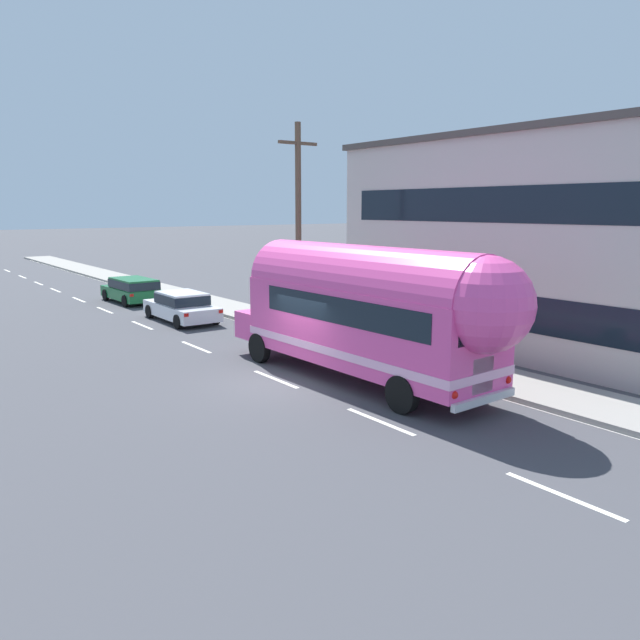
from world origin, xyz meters
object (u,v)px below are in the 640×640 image
utility_pole (298,227)px  car_lead (182,305)px  painted_bus (372,308)px  car_second (132,288)px

utility_pole → car_lead: bearing=113.9°
utility_pole → car_lead: (-2.57, 5.81, -3.68)m
painted_bus → car_lead: bearing=90.6°
car_lead → car_second: bearing=88.1°
painted_bus → car_lead: 13.13m
car_lead → car_second: size_ratio=1.08×
painted_bus → car_second: size_ratio=2.53×
painted_bus → car_second: (0.10, 20.02, -1.51)m
car_second → painted_bus: bearing=-90.3°
car_lead → utility_pole: bearing=-66.1°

